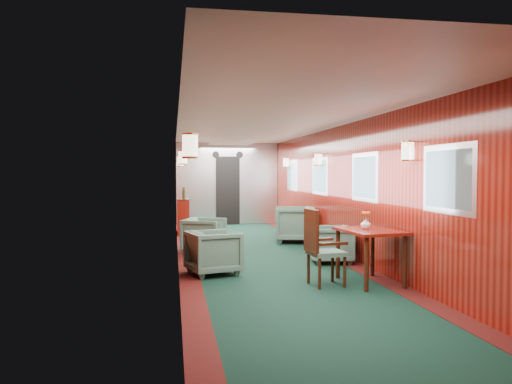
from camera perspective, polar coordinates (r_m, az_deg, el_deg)
room at (r=8.85m, az=0.82°, el=2.95°), size 12.00×12.10×2.40m
bulkhead at (r=14.71m, az=-3.27°, el=0.90°), size 2.98×0.17×2.39m
windows_right at (r=9.46m, az=9.46°, el=1.75°), size 0.02×8.60×0.80m
wall_sconces at (r=9.41m, az=0.21°, el=3.85°), size 2.97×7.97×0.25m
dining_table at (r=7.04m, az=12.89°, el=-5.16°), size 0.80×1.06×0.74m
side_chair at (r=6.78m, az=7.29°, el=-5.96°), size 0.52×0.54×1.03m
credenza at (r=12.60m, az=-8.33°, el=-2.68°), size 0.31×0.99×1.16m
flower_vase at (r=7.10m, az=12.44°, el=-3.54°), size 0.14×0.14×0.15m
armchair_left_near at (r=7.55m, az=-4.87°, el=-6.88°), size 0.89×0.88×0.66m
armchair_left_far at (r=9.56m, az=-5.93°, el=-4.94°), size 0.94×0.93×0.66m
armchair_right_near at (r=8.56m, az=8.55°, el=-5.92°), size 0.78×0.77×0.63m
armchair_right_far at (r=10.98m, az=4.41°, el=-3.69°), size 1.02×1.01×0.79m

